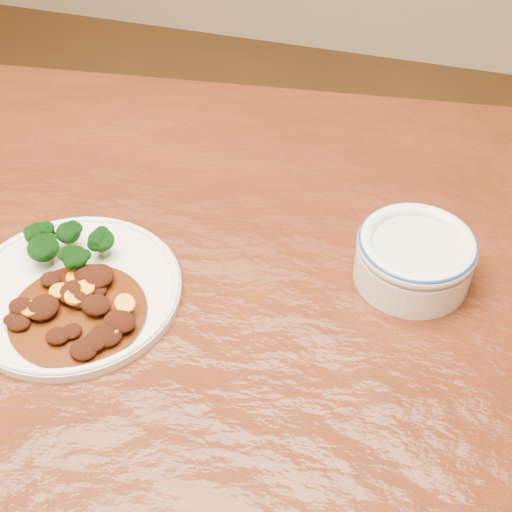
# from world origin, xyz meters

# --- Properties ---
(dining_table) EXTENTS (1.60, 1.08, 0.75)m
(dining_table) POSITION_xyz_m (-0.00, 0.00, 0.67)
(dining_table) COLOR #4C1E0D
(dining_table) RESTS_ON ground
(dinner_plate) EXTENTS (0.24, 0.24, 0.01)m
(dinner_plate) POSITION_xyz_m (-0.05, -0.02, 0.76)
(dinner_plate) COLOR silver
(dinner_plate) RESTS_ON dining_table
(broccoli_florets) EXTENTS (0.10, 0.06, 0.04)m
(broccoli_florets) POSITION_xyz_m (-0.08, 0.02, 0.78)
(broccoli_florets) COLOR olive
(broccoli_florets) RESTS_ON dinner_plate
(mince_stew) EXTENTS (0.15, 0.15, 0.03)m
(mince_stew) POSITION_xyz_m (-0.02, -0.05, 0.77)
(mince_stew) COLOR #441907
(mince_stew) RESTS_ON dinner_plate
(dip_bowl) EXTENTS (0.13, 0.13, 0.06)m
(dip_bowl) POSITION_xyz_m (0.30, 0.11, 0.78)
(dip_bowl) COLOR silver
(dip_bowl) RESTS_ON dining_table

